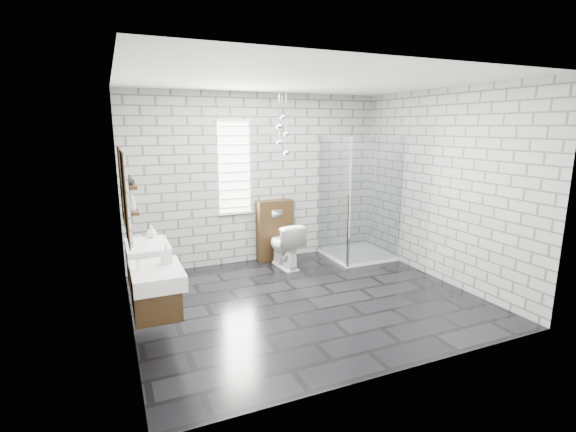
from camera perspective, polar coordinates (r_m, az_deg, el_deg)
floor at (r=5.49m, az=2.50°, el=-11.34°), size 4.20×3.60×0.02m
ceiling at (r=5.06m, az=2.80°, el=18.17°), size 4.20×3.60×0.02m
wall_back at (r=6.76m, az=-4.11°, el=5.09°), size 4.20×0.02×2.70m
wall_front at (r=3.60m, az=15.37°, el=-1.59°), size 4.20×0.02×2.70m
wall_left at (r=4.60m, az=-21.71°, el=0.92°), size 0.02×3.60×2.70m
wall_right at (r=6.31m, az=20.18°, el=3.87°), size 0.02×3.60×2.70m
vanity_left at (r=4.24m, az=-18.05°, el=-8.06°), size 0.47×0.70×1.57m
vanity_right at (r=5.12m, az=-19.09°, el=-4.63°), size 0.47×0.70×1.57m
shelf_lower at (r=4.56m, az=-20.66°, el=0.52°), size 0.14×0.30×0.03m
shelf_upper at (r=4.52m, az=-20.90°, el=3.75°), size 0.14×0.30×0.03m
window at (r=6.59m, az=-7.36°, el=6.59°), size 0.56×0.05×1.48m
cistern_panel at (r=6.90m, az=-1.82°, el=-1.93°), size 0.60×0.20×1.00m
flush_plate at (r=6.73m, az=-1.51°, el=0.34°), size 0.18×0.01×0.12m
shower_enclosure at (r=7.01m, az=9.39°, el=-1.83°), size 1.00×1.00×2.03m
pendant_cluster at (r=6.39m, az=-0.75°, el=11.18°), size 0.24×0.20×0.96m
toilet at (r=6.56m, az=-0.45°, el=-3.98°), size 0.45×0.73×0.71m
soap_bottle_a at (r=4.29m, az=-16.31°, el=-5.04°), size 0.11×0.11×0.19m
soap_bottle_b at (r=5.34m, az=-18.17°, el=-2.02°), size 0.14×0.14×0.15m
soap_bottle_c at (r=4.52m, az=-20.63°, el=1.96°), size 0.09×0.10×0.21m
vase at (r=4.53m, az=-20.85°, el=4.64°), size 0.12×0.12×0.10m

